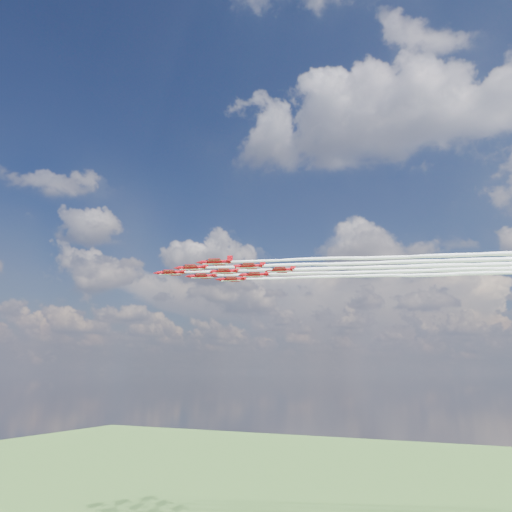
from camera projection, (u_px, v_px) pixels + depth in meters
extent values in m
cylinder|color=red|center=(171.00, 273.00, 165.77)|extent=(8.30, 3.64, 1.15)
cone|color=red|center=(156.00, 273.00, 166.41)|extent=(2.34, 1.73, 1.15)
cone|color=red|center=(185.00, 272.00, 165.16)|extent=(1.81, 1.47, 1.04)
ellipsoid|color=black|center=(165.00, 271.00, 166.13)|extent=(2.36, 1.57, 0.75)
cube|color=red|center=(172.00, 273.00, 165.69)|extent=(6.10, 10.16, 0.15)
cube|color=red|center=(183.00, 272.00, 165.25)|extent=(2.54, 4.02, 0.13)
cube|color=red|center=(184.00, 270.00, 165.44)|extent=(1.63, 0.65, 1.88)
cube|color=white|center=(171.00, 274.00, 165.65)|extent=(7.74, 3.28, 0.13)
cylinder|color=red|center=(192.00, 268.00, 157.81)|extent=(8.30, 3.64, 1.15)
cone|color=red|center=(176.00, 268.00, 158.46)|extent=(2.34, 1.73, 1.15)
cone|color=red|center=(207.00, 267.00, 157.21)|extent=(1.81, 1.47, 1.04)
ellipsoid|color=black|center=(186.00, 266.00, 158.18)|extent=(2.36, 1.57, 0.75)
cube|color=red|center=(194.00, 268.00, 157.74)|extent=(6.10, 10.16, 0.15)
cube|color=red|center=(205.00, 267.00, 157.30)|extent=(2.54, 4.02, 0.13)
cube|color=red|center=(206.00, 264.00, 157.49)|extent=(1.63, 0.65, 1.88)
cube|color=white|center=(192.00, 269.00, 157.69)|extent=(7.74, 3.28, 0.13)
cylinder|color=red|center=(202.00, 276.00, 171.49)|extent=(8.30, 3.64, 1.15)
cone|color=red|center=(188.00, 276.00, 172.13)|extent=(2.34, 1.73, 1.15)
cone|color=red|center=(216.00, 276.00, 170.88)|extent=(1.81, 1.47, 1.04)
ellipsoid|color=black|center=(196.00, 275.00, 171.85)|extent=(2.36, 1.57, 0.75)
cube|color=red|center=(204.00, 276.00, 171.41)|extent=(6.10, 10.16, 0.15)
cube|color=red|center=(214.00, 276.00, 170.97)|extent=(2.54, 4.02, 0.13)
cube|color=red|center=(215.00, 273.00, 171.16)|extent=(1.63, 0.65, 1.88)
cube|color=white|center=(202.00, 278.00, 171.37)|extent=(7.74, 3.28, 0.13)
cylinder|color=red|center=(216.00, 262.00, 149.85)|extent=(8.30, 3.64, 1.15)
cone|color=red|center=(199.00, 263.00, 150.50)|extent=(2.34, 1.73, 1.15)
cone|color=red|center=(232.00, 262.00, 149.25)|extent=(1.81, 1.47, 1.04)
ellipsoid|color=black|center=(209.00, 261.00, 150.22)|extent=(2.36, 1.57, 0.75)
cube|color=red|center=(217.00, 262.00, 149.78)|extent=(6.10, 10.16, 0.15)
cube|color=red|center=(229.00, 262.00, 149.34)|extent=(2.54, 4.02, 0.13)
cube|color=red|center=(230.00, 259.00, 149.53)|extent=(1.63, 0.65, 1.88)
cube|color=white|center=(216.00, 264.00, 149.73)|extent=(7.74, 3.28, 0.13)
cylinder|color=red|center=(224.00, 271.00, 163.53)|extent=(8.30, 3.64, 1.15)
cone|color=red|center=(209.00, 272.00, 164.17)|extent=(2.34, 1.73, 1.15)
cone|color=red|center=(239.00, 271.00, 162.92)|extent=(1.81, 1.47, 1.04)
ellipsoid|color=black|center=(218.00, 270.00, 163.89)|extent=(2.36, 1.57, 0.75)
cube|color=red|center=(226.00, 271.00, 163.45)|extent=(6.10, 10.16, 0.15)
cube|color=red|center=(237.00, 271.00, 163.01)|extent=(2.54, 4.02, 0.13)
cube|color=red|center=(238.00, 268.00, 163.20)|extent=(1.63, 0.65, 1.88)
cube|color=white|center=(224.00, 273.00, 163.41)|extent=(7.74, 3.28, 0.13)
cylinder|color=red|center=(232.00, 279.00, 177.20)|extent=(8.30, 3.64, 1.15)
cone|color=red|center=(217.00, 279.00, 177.85)|extent=(2.34, 1.73, 1.15)
cone|color=red|center=(246.00, 279.00, 176.60)|extent=(1.81, 1.47, 1.04)
ellipsoid|color=black|center=(226.00, 278.00, 177.57)|extent=(2.36, 1.57, 0.75)
cube|color=red|center=(233.00, 279.00, 177.13)|extent=(6.10, 10.16, 0.15)
cube|color=red|center=(243.00, 279.00, 176.69)|extent=(2.54, 4.02, 0.13)
cube|color=red|center=(244.00, 276.00, 176.88)|extent=(1.63, 0.65, 1.88)
cube|color=white|center=(232.00, 281.00, 177.08)|extent=(7.74, 3.28, 0.13)
cylinder|color=red|center=(249.00, 266.00, 155.57)|extent=(8.30, 3.64, 1.15)
cone|color=red|center=(232.00, 267.00, 156.21)|extent=(2.34, 1.73, 1.15)
cone|color=red|center=(264.00, 266.00, 154.96)|extent=(1.81, 1.47, 1.04)
ellipsoid|color=black|center=(242.00, 265.00, 155.93)|extent=(2.36, 1.57, 0.75)
cube|color=red|center=(250.00, 266.00, 155.49)|extent=(6.10, 10.16, 0.15)
cube|color=red|center=(262.00, 266.00, 155.05)|extent=(2.54, 4.02, 0.13)
cube|color=red|center=(263.00, 263.00, 155.24)|extent=(1.63, 0.65, 1.88)
cube|color=white|center=(249.00, 268.00, 155.45)|extent=(7.74, 3.28, 0.13)
cylinder|color=red|center=(255.00, 275.00, 169.24)|extent=(8.30, 3.64, 1.15)
cone|color=red|center=(239.00, 275.00, 169.89)|extent=(2.34, 1.73, 1.15)
cone|color=red|center=(269.00, 274.00, 168.64)|extent=(1.81, 1.47, 1.04)
ellipsoid|color=black|center=(249.00, 274.00, 169.61)|extent=(2.36, 1.57, 0.75)
cube|color=red|center=(256.00, 275.00, 169.17)|extent=(6.10, 10.16, 0.15)
cube|color=red|center=(267.00, 274.00, 168.73)|extent=(2.54, 4.02, 0.13)
cube|color=red|center=(267.00, 272.00, 168.92)|extent=(1.63, 0.65, 1.88)
cube|color=white|center=(255.00, 276.00, 169.13)|extent=(7.74, 3.28, 0.13)
cylinder|color=red|center=(280.00, 270.00, 161.29)|extent=(8.30, 3.64, 1.15)
cone|color=red|center=(264.00, 270.00, 161.93)|extent=(2.34, 1.73, 1.15)
cone|color=red|center=(295.00, 270.00, 160.68)|extent=(1.81, 1.47, 1.04)
ellipsoid|color=black|center=(273.00, 269.00, 161.65)|extent=(2.36, 1.57, 0.75)
cube|color=red|center=(281.00, 270.00, 161.21)|extent=(6.10, 10.16, 0.15)
cube|color=red|center=(292.00, 270.00, 160.77)|extent=(2.54, 4.02, 0.13)
cube|color=red|center=(293.00, 267.00, 160.96)|extent=(1.63, 0.65, 1.88)
cube|color=white|center=(280.00, 271.00, 161.17)|extent=(7.74, 3.28, 0.13)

